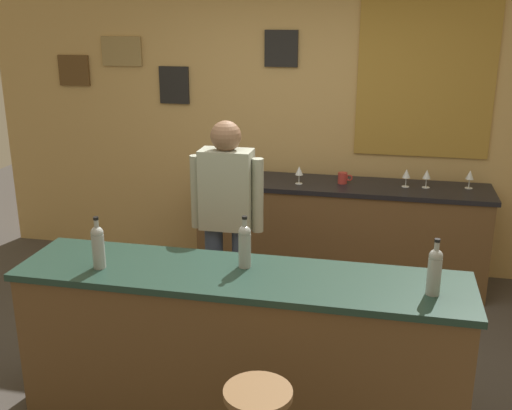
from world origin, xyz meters
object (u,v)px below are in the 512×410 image
object	(u,v)px
wine_bottle_b	(245,245)
coffee_mug	(343,178)
bartender	(227,217)
wine_glass_a	(299,171)
wine_bottle_a	(98,245)
wine_bottle_c	(435,270)
wine_glass_c	(427,175)
wine_glass_b	(406,174)
wine_glass_d	(470,176)

from	to	relation	value
wine_bottle_b	coffee_mug	distance (m)	2.01
bartender	wine_glass_a	size ratio (longest dim) A/B	10.45
wine_bottle_a	bartender	bearing A→B (deg)	62.98
bartender	coffee_mug	distance (m)	1.39
wine_bottle_c	wine_glass_c	world-z (taller)	wine_bottle_c
wine_bottle_b	coffee_mug	size ratio (longest dim) A/B	2.45
wine_bottle_b	wine_bottle_c	xyz separation A→B (m)	(1.03, -0.14, 0.00)
wine_bottle_b	coffee_mug	xyz separation A→B (m)	(0.40, 1.97, -0.11)
wine_bottle_b	wine_glass_c	world-z (taller)	wine_bottle_b
wine_bottle_b	wine_glass_b	size ratio (longest dim) A/B	1.97
bartender	wine_glass_b	xyz separation A→B (m)	(1.24, 1.19, 0.07)
bartender	wine_bottle_a	world-z (taller)	bartender
wine_glass_c	wine_bottle_a	bearing A→B (deg)	-131.18
wine_glass_b	wine_bottle_c	bearing A→B (deg)	-87.14
wine_bottle_a	wine_glass_c	distance (m)	2.89
bartender	wine_bottle_c	world-z (taller)	bartender
wine_bottle_a	wine_glass_b	xyz separation A→B (m)	(1.74, 2.16, -0.05)
wine_glass_c	wine_glass_d	distance (m)	0.35
wine_glass_d	wine_glass_a	bearing A→B (deg)	-173.41
wine_glass_c	coffee_mug	size ratio (longest dim) A/B	1.24
wine_bottle_b	wine_glass_b	bearing A→B (deg)	64.84
wine_bottle_b	wine_glass_a	world-z (taller)	wine_bottle_b
wine_bottle_c	wine_glass_a	distance (m)	2.25
wine_bottle_a	wine_bottle_b	size ratio (longest dim) A/B	1.00
wine_bottle_c	wine_bottle_a	bearing A→B (deg)	-178.44
wine_glass_c	coffee_mug	xyz separation A→B (m)	(-0.69, -0.01, -0.06)
wine_bottle_c	wine_glass_c	distance (m)	2.12
bartender	coffee_mug	xyz separation A→B (m)	(0.71, 1.19, 0.01)
wine_glass_b	coffee_mug	distance (m)	0.53
wine_glass_b	wine_glass_d	bearing A→B (deg)	7.29
wine_bottle_c	wine_glass_b	bearing A→B (deg)	92.86
bartender	wine_bottle_b	bearing A→B (deg)	-68.20
wine_bottle_c	wine_glass_d	world-z (taller)	wine_bottle_c
wine_bottle_a	wine_glass_a	bearing A→B (deg)	67.83
bartender	wine_glass_d	xyz separation A→B (m)	(1.76, 1.26, 0.07)
coffee_mug	wine_bottle_a	bearing A→B (deg)	-119.24
wine_bottle_c	coffee_mug	world-z (taller)	wine_bottle_c
wine_bottle_a	coffee_mug	xyz separation A→B (m)	(1.21, 2.16, -0.11)
wine_bottle_a	wine_glass_d	world-z (taller)	wine_bottle_a
wine_bottle_a	wine_glass_b	bearing A→B (deg)	51.26
wine_bottle_c	wine_glass_c	xyz separation A→B (m)	(0.06, 2.12, -0.05)
wine_bottle_a	wine_bottle_b	world-z (taller)	same
wine_bottle_c	wine_glass_a	bearing A→B (deg)	116.36
wine_bottle_b	wine_bottle_c	size ratio (longest dim) A/B	1.00
wine_glass_a	bartender	bearing A→B (deg)	-107.57
wine_bottle_b	wine_glass_d	world-z (taller)	wine_bottle_b
wine_bottle_b	wine_glass_b	distance (m)	2.18
wine_bottle_a	wine_bottle_c	world-z (taller)	same
wine_bottle_a	wine_glass_d	size ratio (longest dim) A/B	1.97
bartender	wine_glass_b	size ratio (longest dim) A/B	10.45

